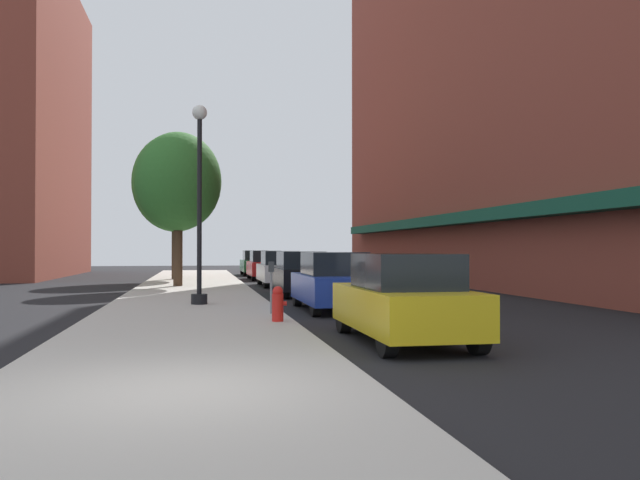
% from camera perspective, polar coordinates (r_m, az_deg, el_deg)
% --- Properties ---
extents(ground_plane, '(90.00, 90.00, 0.00)m').
position_cam_1_polar(ground_plane, '(26.14, -2.20, -4.62)').
color(ground_plane, black).
extents(sidewalk_slab, '(4.80, 50.00, 0.12)m').
position_cam_1_polar(sidewalk_slab, '(26.86, -11.01, -4.38)').
color(sidewalk_slab, '#B7B2A8').
rests_on(sidewalk_slab, ground).
extents(building_right_brick, '(6.80, 40.00, 27.78)m').
position_cam_1_polar(building_right_brick, '(35.40, 15.76, 19.25)').
color(building_right_brick, brown).
rests_on(building_right_brick, ground).
extents(building_far_background, '(6.80, 18.00, 19.29)m').
position_cam_1_polar(building_far_background, '(46.87, -24.53, 8.95)').
color(building_far_background, brown).
rests_on(building_far_background, ground).
extents(lamppost, '(0.48, 0.48, 5.90)m').
position_cam_1_polar(lamppost, '(19.82, -10.39, 3.43)').
color(lamppost, black).
rests_on(lamppost, sidewalk_slab).
extents(fire_hydrant, '(0.33, 0.26, 0.79)m').
position_cam_1_polar(fire_hydrant, '(14.91, -3.67, -5.51)').
color(fire_hydrant, red).
rests_on(fire_hydrant, sidewalk_slab).
extents(parking_meter_near, '(0.14, 0.09, 1.31)m').
position_cam_1_polar(parking_meter_near, '(16.68, -4.24, -3.53)').
color(parking_meter_near, slate).
rests_on(parking_meter_near, sidewalk_slab).
extents(tree_near, '(3.80, 3.80, 6.81)m').
position_cam_1_polar(tree_near, '(29.89, -12.18, 4.93)').
color(tree_near, '#422D1E').
rests_on(tree_near, sidewalk_slab).
extents(tree_mid, '(4.67, 4.67, 7.94)m').
position_cam_1_polar(tree_mid, '(36.87, -12.39, 4.85)').
color(tree_mid, '#422D1E').
rests_on(tree_mid, sidewalk_slab).
extents(car_yellow, '(1.80, 4.30, 1.66)m').
position_cam_1_polar(car_yellow, '(12.40, 7.26, -5.12)').
color(car_yellow, black).
rests_on(car_yellow, ground).
extents(car_blue, '(1.80, 4.30, 1.66)m').
position_cam_1_polar(car_blue, '(18.70, 1.14, -3.67)').
color(car_blue, black).
rests_on(car_blue, ground).
extents(car_black, '(1.80, 4.30, 1.66)m').
position_cam_1_polar(car_black, '(24.72, -1.73, -2.97)').
color(car_black, black).
rests_on(car_black, ground).
extents(car_white, '(1.80, 4.30, 1.66)m').
position_cam_1_polar(car_white, '(31.08, -3.54, -2.52)').
color(car_white, black).
rests_on(car_white, ground).
extents(car_red, '(1.80, 4.30, 1.66)m').
position_cam_1_polar(car_red, '(37.94, -4.80, -2.21)').
color(car_red, black).
rests_on(car_red, ground).
extents(car_green, '(1.80, 4.30, 1.66)m').
position_cam_1_polar(car_green, '(44.24, -5.62, -2.01)').
color(car_green, black).
rests_on(car_green, ground).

